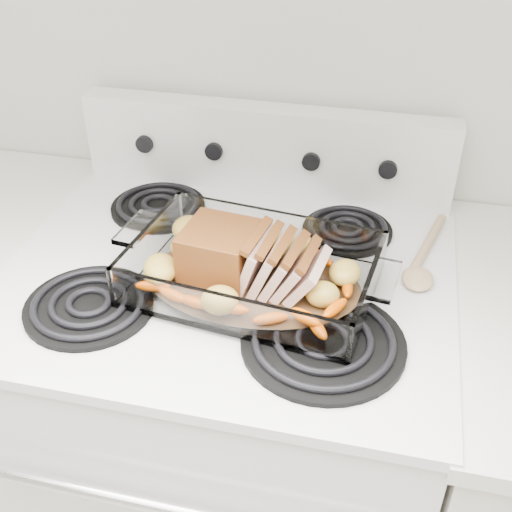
# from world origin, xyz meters

# --- Properties ---
(electric_range) EXTENTS (0.78, 0.70, 1.12)m
(electric_range) POSITION_xyz_m (0.00, 1.66, 0.48)
(electric_range) COLOR silver
(electric_range) RESTS_ON ground
(baking_dish) EXTENTS (0.39, 0.26, 0.07)m
(baking_dish) POSITION_xyz_m (0.06, 1.60, 0.96)
(baking_dish) COLOR white
(baking_dish) RESTS_ON electric_range
(pork_roast) EXTENTS (0.23, 0.11, 0.09)m
(pork_roast) POSITION_xyz_m (0.03, 1.60, 1.00)
(pork_roast) COLOR #653411
(pork_roast) RESTS_ON baking_dish
(roast_vegetables) EXTENTS (0.36, 0.20, 0.04)m
(roast_vegetables) POSITION_xyz_m (0.05, 1.64, 0.97)
(roast_vegetables) COLOR #EF6401
(roast_vegetables) RESTS_ON baking_dish
(wooden_spoon) EXTENTS (0.08, 0.25, 0.02)m
(wooden_spoon) POSITION_xyz_m (0.33, 1.73, 0.94)
(wooden_spoon) COLOR tan
(wooden_spoon) RESTS_ON electric_range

